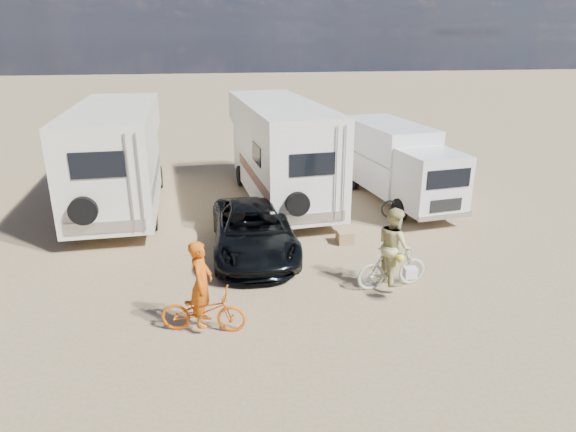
{
  "coord_description": "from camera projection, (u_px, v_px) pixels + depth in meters",
  "views": [
    {
      "loc": [
        -2.27,
        -10.4,
        5.87
      ],
      "look_at": [
        -0.35,
        2.0,
        1.3
      ],
      "focal_mm": 31.52,
      "sensor_mm": 36.0,
      "label": 1
    }
  ],
  "objects": [
    {
      "name": "bike_woman",
      "position": [
        392.0,
        267.0,
        12.19
      ],
      "size": [
        1.84,
        0.72,
        1.08
      ],
      "primitive_type": "imported",
      "rotation": [
        0.0,
        0.0,
        1.69
      ],
      "color": "#B6BAA2",
      "rests_on": "ground"
    },
    {
      "name": "bike_parked",
      "position": [
        410.0,
        206.0,
        16.61
      ],
      "size": [
        2.0,
        1.35,
        1.0
      ],
      "primitive_type": "imported",
      "rotation": [
        0.0,
        0.0,
        1.17
      ],
      "color": "#262826",
      "rests_on": "ground"
    },
    {
      "name": "rider_woman",
      "position": [
        393.0,
        252.0,
        12.05
      ],
      "size": [
        0.81,
        0.98,
        1.86
      ],
      "primitive_type": "imported",
      "rotation": [
        0.0,
        0.0,
        1.69
      ],
      "color": "#C5BD75",
      "rests_on": "ground"
    },
    {
      "name": "box_truck",
      "position": [
        398.0,
        165.0,
        18.19
      ],
      "size": [
        2.82,
        6.42,
        2.74
      ],
      "primitive_type": null,
      "rotation": [
        0.0,
        0.0,
        0.14
      ],
      "color": "silver",
      "rests_on": "ground"
    },
    {
      "name": "rider_man",
      "position": [
        202.0,
        291.0,
        10.26
      ],
      "size": [
        0.56,
        0.74,
        1.83
      ],
      "primitive_type": "imported",
      "rotation": [
        0.0,
        0.0,
        1.37
      ],
      "color": "#C34E0A",
      "rests_on": "ground"
    },
    {
      "name": "dark_suv",
      "position": [
        253.0,
        230.0,
        14.1
      ],
      "size": [
        2.28,
        4.85,
        1.34
      ],
      "primitive_type": "imported",
      "rotation": [
        0.0,
        0.0,
        -0.01
      ],
      "color": "black",
      "rests_on": "ground"
    },
    {
      "name": "crate",
      "position": [
        345.0,
        237.0,
        14.89
      ],
      "size": [
        0.46,
        0.46,
        0.36
      ],
      "primitive_type": "cube",
      "rotation": [
        0.0,
        0.0,
        0.02
      ],
      "color": "olive",
      "rests_on": "ground"
    },
    {
      "name": "rv_left",
      "position": [
        118.0,
        159.0,
        17.3
      ],
      "size": [
        2.92,
        7.92,
        3.55
      ],
      "primitive_type": null,
      "rotation": [
        0.0,
        0.0,
        0.04
      ],
      "color": "beige",
      "rests_on": "ground"
    },
    {
      "name": "rv_main",
      "position": [
        280.0,
        153.0,
        18.12
      ],
      "size": [
        3.21,
        8.03,
        3.58
      ],
      "primitive_type": null,
      "rotation": [
        0.0,
        0.0,
        0.1
      ],
      "color": "white",
      "rests_on": "ground"
    },
    {
      "name": "bike_man",
      "position": [
        203.0,
        311.0,
        10.42
      ],
      "size": [
        1.86,
        0.96,
        0.93
      ],
      "primitive_type": "imported",
      "rotation": [
        0.0,
        0.0,
        1.37
      ],
      "color": "#D45206",
      "rests_on": "ground"
    },
    {
      "name": "ground",
      "position": [
        316.0,
        295.0,
        11.99
      ],
      "size": [
        140.0,
        140.0,
        0.0
      ],
      "primitive_type": "plane",
      "color": "#9B825C",
      "rests_on": "ground"
    },
    {
      "name": "cooler",
      "position": [
        283.0,
        247.0,
        14.11
      ],
      "size": [
        0.6,
        0.46,
        0.45
      ],
      "primitive_type": "cube",
      "rotation": [
        0.0,
        0.0,
        0.09
      ],
      "color": "#2B4B93",
      "rests_on": "ground"
    }
  ]
}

